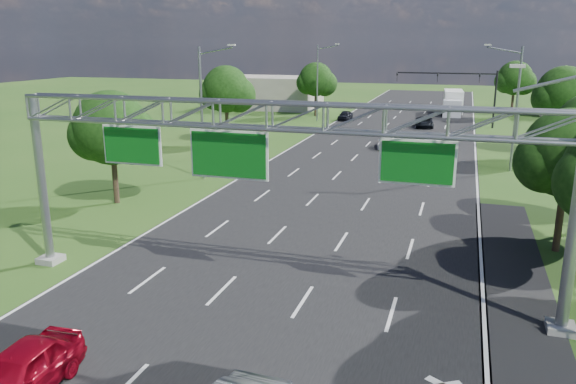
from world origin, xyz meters
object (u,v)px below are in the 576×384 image
at_px(sign_gantry, 271,131).
at_px(box_truck, 453,103).
at_px(red_coupe, 19,374).
at_px(traffic_signal, 466,85).

distance_m(sign_gantry, box_truck, 66.71).
xyz_separation_m(sign_gantry, red_coupe, (-4.81, -9.12, -6.11)).
distance_m(traffic_signal, box_truck, 13.83).
bearing_deg(red_coupe, traffic_signal, 76.46).
xyz_separation_m(traffic_signal, red_coupe, (-11.96, -62.12, -4.38)).
height_order(sign_gantry, traffic_signal, sign_gantry).
distance_m(traffic_signal, red_coupe, 63.41).
xyz_separation_m(sign_gantry, box_truck, (5.49, 66.27, -5.25)).
bearing_deg(traffic_signal, red_coupe, -100.90).
height_order(traffic_signal, box_truck, traffic_signal).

